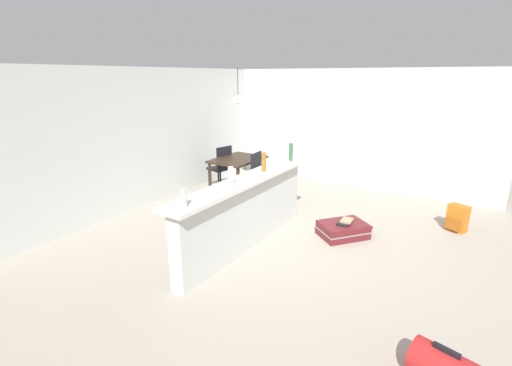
% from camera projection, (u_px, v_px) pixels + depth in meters
% --- Properties ---
extents(ground_plane, '(13.00, 13.00, 0.05)m').
position_uv_depth(ground_plane, '(298.00, 238.00, 5.42)').
color(ground_plane, '#ADA393').
extents(wall_back, '(6.60, 0.10, 2.50)m').
position_uv_depth(wall_back, '(153.00, 137.00, 6.62)').
color(wall_back, silver).
rests_on(wall_back, ground_plane).
extents(wall_right, '(0.10, 6.00, 2.50)m').
position_uv_depth(wall_right, '(350.00, 129.00, 7.66)').
color(wall_right, silver).
rests_on(wall_right, ground_plane).
extents(partition_half_wall, '(2.80, 0.20, 0.96)m').
position_uv_depth(partition_half_wall, '(247.00, 215.00, 4.99)').
color(partition_half_wall, silver).
rests_on(partition_half_wall, ground_plane).
extents(bar_countertop, '(2.96, 0.40, 0.05)m').
position_uv_depth(bar_countertop, '(246.00, 180.00, 4.84)').
color(bar_countertop, white).
rests_on(bar_countertop, partition_half_wall).
extents(bottle_clear, '(0.06, 0.06, 0.20)m').
position_uv_depth(bottle_clear, '(184.00, 199.00, 3.74)').
color(bottle_clear, silver).
rests_on(bottle_clear, bar_countertop).
extents(bottle_white, '(0.07, 0.07, 0.25)m').
position_uv_depth(bottle_white, '(231.00, 176.00, 4.47)').
color(bottle_white, silver).
rests_on(bottle_white, bar_countertop).
extents(bottle_amber, '(0.07, 0.07, 0.28)m').
position_uv_depth(bottle_amber, '(264.00, 162.00, 5.16)').
color(bottle_amber, '#9E661E').
rests_on(bottle_amber, bar_countertop).
extents(bottle_green, '(0.06, 0.06, 0.29)m').
position_uv_depth(bottle_green, '(291.00, 152.00, 5.78)').
color(bottle_green, '#2D6B38').
rests_on(bottle_green, bar_countertop).
extents(dining_table, '(1.10, 0.80, 0.74)m').
position_uv_depth(dining_table, '(238.00, 163.00, 7.24)').
color(dining_table, '#332319').
rests_on(dining_table, ground_plane).
extents(dining_chair_near_partition, '(0.44, 0.44, 0.93)m').
position_uv_depth(dining_chair_near_partition, '(261.00, 174.00, 6.90)').
color(dining_chair_near_partition, black).
rests_on(dining_chair_near_partition, ground_plane).
extents(dining_chair_far_side, '(0.47, 0.47, 0.93)m').
position_uv_depth(dining_chair_far_side, '(221.00, 165.00, 7.58)').
color(dining_chair_far_side, black).
rests_on(dining_chair_far_side, ground_plane).
extents(pendant_lamp, '(0.34, 0.34, 0.69)m').
position_uv_depth(pendant_lamp, '(238.00, 98.00, 6.95)').
color(pendant_lamp, black).
extents(suitcase_flat_maroon, '(0.85, 0.82, 0.22)m').
position_uv_depth(suitcase_flat_maroon, '(343.00, 230.00, 5.39)').
color(suitcase_flat_maroon, maroon).
rests_on(suitcase_flat_maroon, ground_plane).
extents(backpack_orange, '(0.31, 0.33, 0.42)m').
position_uv_depth(backpack_orange, '(457.00, 219.00, 5.57)').
color(backpack_orange, orange).
rests_on(backpack_orange, ground_plane).
extents(book_stack, '(0.30, 0.20, 0.05)m').
position_uv_depth(book_stack, '(345.00, 222.00, 5.34)').
color(book_stack, black).
rests_on(book_stack, suitcase_flat_maroon).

